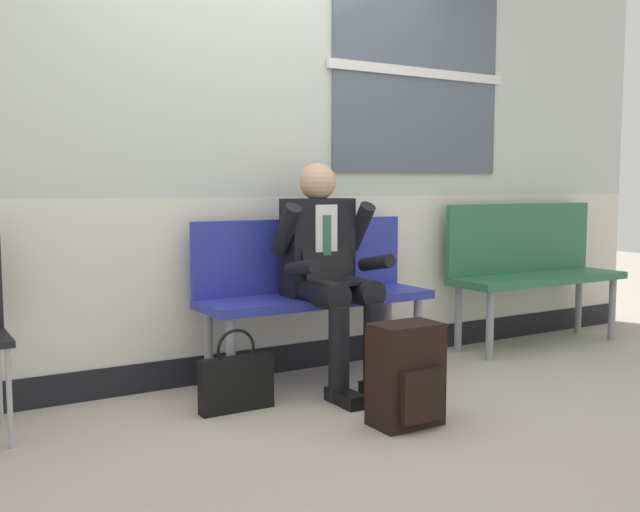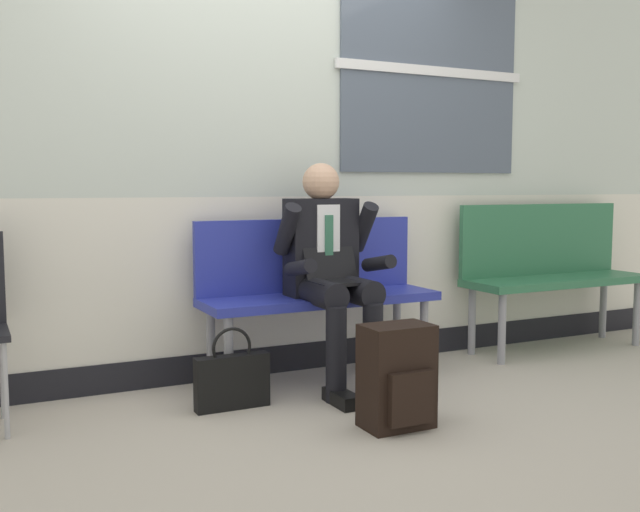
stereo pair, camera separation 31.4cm
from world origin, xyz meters
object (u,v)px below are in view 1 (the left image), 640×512
at_px(bench_empty, 531,263).
at_px(handbag, 236,381).
at_px(bench_with_person, 311,284).
at_px(backpack, 407,376).
at_px(person_seated, 329,267).

bearing_deg(bench_empty, handbag, -171.93).
relative_size(bench_with_person, backpack, 2.84).
xyz_separation_m(bench_with_person, backpack, (-0.04, -0.95, -0.32)).
bearing_deg(person_seated, bench_with_person, 90.00).
height_order(bench_with_person, handbag, bench_with_person).
distance_m(bench_with_person, person_seated, 0.23).
bearing_deg(bench_with_person, person_seated, -90.00).
bearing_deg(handbag, backpack, -45.83).
distance_m(bench_with_person, backpack, 1.01).
relative_size(backpack, handbag, 1.16).
xyz_separation_m(bench_empty, handbag, (-2.45, -0.35, -0.43)).
distance_m(bench_with_person, handbag, 0.83).
relative_size(person_seated, handbag, 3.00).
distance_m(bench_empty, person_seated, 1.83).
bearing_deg(bench_with_person, handbag, -151.74).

